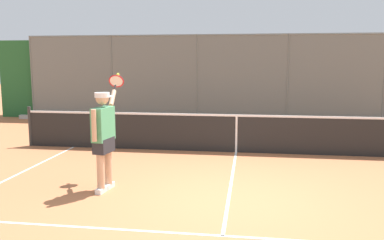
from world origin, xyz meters
The scene contains 4 objects.
ground_plane centered at (0.00, 0.00, 0.00)m, with size 60.00×60.00×0.00m, color #B76B42.
fence_backdrop centered at (0.00, -9.17, 1.53)m, with size 19.48×1.37×3.25m.
tennis_net centered at (0.00, -3.62, 0.49)m, with size 11.18×0.09×1.07m.
tennis_player centered at (2.20, -0.29, 1.04)m, with size 0.35×1.46×2.05m.
Camera 1 is at (-0.32, 6.32, 2.29)m, focal length 37.56 mm.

